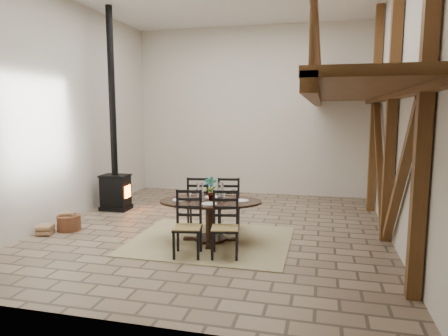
% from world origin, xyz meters
% --- Properties ---
extents(ground, '(8.00, 8.00, 0.00)m').
position_xyz_m(ground, '(0.00, 0.00, 0.00)').
color(ground, gray).
rests_on(ground, ground).
extents(room_shell, '(7.02, 8.02, 5.01)m').
position_xyz_m(room_shell, '(1.19, 0.00, 3.01)').
color(room_shell, beige).
rests_on(room_shell, ground).
extents(rug, '(3.00, 2.50, 0.02)m').
position_xyz_m(rug, '(0.12, -0.85, 0.01)').
color(rug, tan).
rests_on(rug, ground).
extents(dining_table, '(2.13, 2.32, 1.25)m').
position_xyz_m(dining_table, '(0.12, -0.85, 0.45)').
color(dining_table, black).
rests_on(dining_table, ground).
extents(wood_stove, '(0.71, 0.56, 5.00)m').
position_xyz_m(wood_stove, '(-2.91, 1.01, 1.12)').
color(wood_stove, black).
rests_on(wood_stove, ground).
extents(log_basket, '(0.48, 0.48, 0.40)m').
position_xyz_m(log_basket, '(-2.97, -0.86, 0.17)').
color(log_basket, brown).
rests_on(log_basket, ground).
extents(log_stack, '(0.36, 0.37, 0.20)m').
position_xyz_m(log_stack, '(-3.25, -1.26, 0.10)').
color(log_stack, tan).
rests_on(log_stack, ground).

